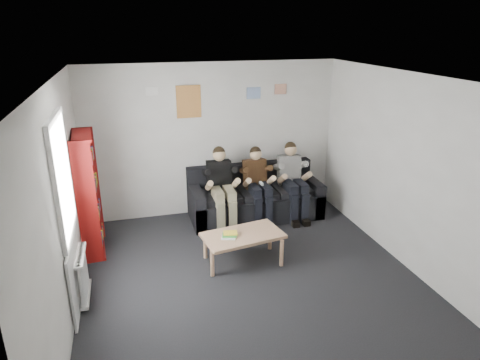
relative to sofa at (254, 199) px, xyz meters
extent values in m
plane|color=black|center=(-0.66, -2.06, -0.32)|extent=(5.00, 5.00, 0.00)
plane|color=silver|center=(-0.66, -2.06, 2.38)|extent=(5.00, 5.00, 0.00)
plane|color=silver|center=(-0.66, 0.44, 1.03)|extent=(4.50, 0.00, 4.50)
plane|color=silver|center=(-0.66, -4.56, 1.03)|extent=(4.50, 0.00, 4.50)
plane|color=silver|center=(-2.91, -2.06, 1.03)|extent=(0.00, 5.00, 5.00)
plane|color=silver|center=(1.59, -2.06, 1.03)|extent=(0.00, 5.00, 5.00)
cube|color=black|center=(0.00, -0.05, -0.10)|extent=(2.32, 0.95, 0.44)
cube|color=black|center=(0.00, 0.32, 0.35)|extent=(2.32, 0.21, 0.45)
cube|color=black|center=(-1.06, -0.05, -0.01)|extent=(0.19, 0.95, 0.63)
cube|color=black|center=(1.06, -0.05, -0.01)|extent=(0.19, 0.95, 0.63)
cube|color=black|center=(0.00, -0.13, 0.17)|extent=(1.94, 0.65, 0.11)
cube|color=maroon|center=(-2.75, -0.55, 0.60)|extent=(0.28, 0.83, 1.84)
cube|color=tan|center=(-0.64, -1.51, 0.11)|extent=(1.13, 0.62, 0.05)
cylinder|color=tan|center=(-1.15, -1.76, -0.12)|extent=(0.06, 0.06, 0.41)
cylinder|color=tan|center=(-0.13, -1.76, -0.12)|extent=(0.06, 0.06, 0.41)
cylinder|color=tan|center=(-1.15, -1.25, -0.12)|extent=(0.06, 0.06, 0.41)
cylinder|color=tan|center=(-0.13, -1.25, -0.12)|extent=(0.06, 0.06, 0.41)
cube|color=white|center=(-0.87, -1.56, 0.14)|extent=(0.20, 0.15, 0.02)
cube|color=green|center=(-0.85, -1.53, 0.15)|extent=(0.20, 0.15, 0.02)
cube|color=yellow|center=(-0.83, -1.50, 0.17)|extent=(0.20, 0.15, 0.02)
cube|color=black|center=(-0.65, 0.01, 0.50)|extent=(0.40, 0.30, 0.57)
sphere|color=tan|center=(-0.65, -0.03, 0.89)|extent=(0.22, 0.22, 0.22)
sphere|color=black|center=(-0.65, -0.02, 0.93)|extent=(0.21, 0.21, 0.21)
cube|color=gray|center=(-0.65, -0.30, 0.30)|extent=(0.36, 0.46, 0.15)
cube|color=gray|center=(-0.65, -0.52, -0.05)|extent=(0.34, 0.14, 0.55)
cube|color=black|center=(-0.65, -0.58, -0.27)|extent=(0.34, 0.26, 0.10)
cube|color=#51371B|center=(0.00, 0.00, 0.48)|extent=(0.38, 0.28, 0.54)
sphere|color=tan|center=(0.00, -0.04, 0.85)|extent=(0.21, 0.21, 0.21)
sphere|color=black|center=(0.00, -0.02, 0.88)|extent=(0.20, 0.20, 0.20)
cube|color=black|center=(0.00, -0.28, 0.29)|extent=(0.34, 0.44, 0.14)
cube|color=black|center=(0.00, -0.49, -0.05)|extent=(0.32, 0.13, 0.55)
cube|color=black|center=(0.00, -0.55, -0.28)|extent=(0.32, 0.25, 0.09)
cube|color=silver|center=(0.00, -0.38, 0.43)|extent=(0.04, 0.13, 0.04)
cube|color=white|center=(0.65, 0.00, 0.49)|extent=(0.40, 0.29, 0.56)
sphere|color=tan|center=(0.65, -0.04, 0.88)|extent=(0.22, 0.22, 0.22)
sphere|color=black|center=(0.65, -0.02, 0.92)|extent=(0.21, 0.21, 0.21)
cube|color=black|center=(0.65, -0.29, 0.30)|extent=(0.36, 0.46, 0.15)
cube|color=black|center=(0.65, -0.51, -0.05)|extent=(0.34, 0.14, 0.55)
cube|color=black|center=(0.65, -0.57, -0.27)|extent=(0.34, 0.26, 0.10)
cylinder|color=silver|center=(-2.81, -2.14, 0.03)|extent=(0.06, 0.06, 0.60)
cylinder|color=silver|center=(-2.81, -2.06, 0.03)|extent=(0.06, 0.06, 0.60)
cylinder|color=silver|center=(-2.81, -1.98, 0.03)|extent=(0.06, 0.06, 0.60)
cylinder|color=silver|center=(-2.81, -1.90, 0.03)|extent=(0.06, 0.06, 0.60)
cylinder|color=silver|center=(-2.81, -1.82, 0.03)|extent=(0.06, 0.06, 0.60)
cylinder|color=silver|center=(-2.81, -1.74, 0.03)|extent=(0.06, 0.06, 0.60)
cylinder|color=silver|center=(-2.81, -1.66, 0.03)|extent=(0.06, 0.06, 0.60)
cylinder|color=silver|center=(-2.81, -1.58, 0.03)|extent=(0.06, 0.06, 0.60)
cube|color=silver|center=(-2.81, -1.86, -0.25)|extent=(0.10, 0.64, 0.04)
cube|color=silver|center=(-2.81, -1.86, 0.31)|extent=(0.10, 0.64, 0.04)
cube|color=white|center=(-2.89, -1.86, 1.33)|extent=(0.02, 1.00, 1.30)
cube|color=silver|center=(-2.88, -1.86, 2.01)|extent=(0.05, 1.12, 0.06)
cube|color=silver|center=(-2.88, -1.86, 0.65)|extent=(0.05, 1.12, 0.06)
cube|color=silver|center=(-2.88, -1.86, 0.13)|extent=(0.03, 1.30, 0.90)
cube|color=#DBC04D|center=(-1.06, 0.43, 1.73)|extent=(0.42, 0.01, 0.55)
cube|color=#3E7CD4|center=(0.09, 0.43, 1.83)|extent=(0.25, 0.01, 0.20)
cube|color=#CC40A4|center=(0.59, 0.43, 1.88)|extent=(0.22, 0.01, 0.18)
cube|color=white|center=(-1.66, 0.43, 1.93)|extent=(0.20, 0.01, 0.14)
camera|label=1|loc=(-2.13, -6.80, 2.97)|focal=32.00mm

